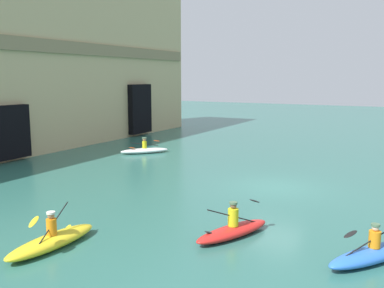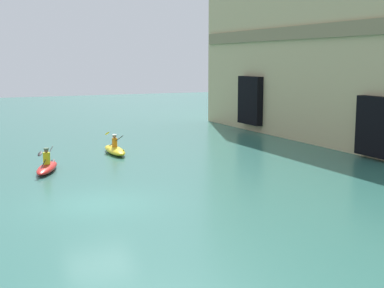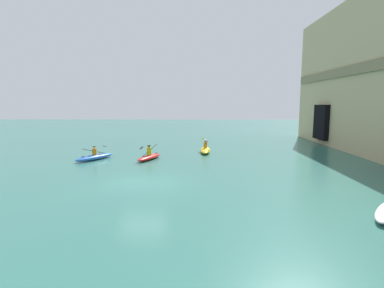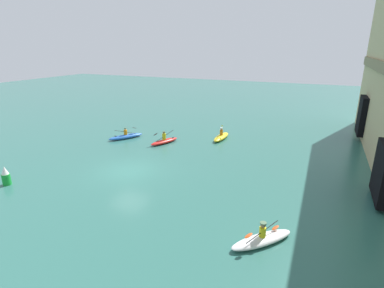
{
  "view_description": "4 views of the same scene",
  "coord_description": "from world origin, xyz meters",
  "px_view_note": "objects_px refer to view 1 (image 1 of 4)",
  "views": [
    {
      "loc": [
        -18.39,
        -5.65,
        4.95
      ],
      "look_at": [
        -3.32,
        2.5,
        2.26
      ],
      "focal_mm": 40.0,
      "sensor_mm": 36.0,
      "label": 1
    },
    {
      "loc": [
        18.71,
        -4.84,
        5.21
      ],
      "look_at": [
        -0.46,
        4.02,
        1.88
      ],
      "focal_mm": 50.0,
      "sensor_mm": 36.0,
      "label": 2
    },
    {
      "loc": [
        15.47,
        2.91,
        4.26
      ],
      "look_at": [
        -3.39,
        2.57,
        1.63
      ],
      "focal_mm": 28.0,
      "sensor_mm": 36.0,
      "label": 3
    },
    {
      "loc": [
        16.04,
        11.92,
        8.35
      ],
      "look_at": [
        -0.73,
        4.58,
        2.36
      ],
      "focal_mm": 28.0,
      "sensor_mm": 36.0,
      "label": 4
    }
  ],
  "objects_px": {
    "kayak_blue": "(374,253)",
    "kayak_white": "(145,150)",
    "kayak_red": "(233,230)",
    "kayak_yellow": "(52,240)"
  },
  "relations": [
    {
      "from": "kayak_white",
      "to": "kayak_blue",
      "type": "bearing_deg",
      "value": 95.5
    },
    {
      "from": "kayak_blue",
      "to": "kayak_yellow",
      "type": "bearing_deg",
      "value": 144.77
    },
    {
      "from": "kayak_blue",
      "to": "kayak_white",
      "type": "bearing_deg",
      "value": 86.28
    },
    {
      "from": "kayak_blue",
      "to": "kayak_white",
      "type": "xyz_separation_m",
      "value": [
        10.81,
        15.0,
        -0.02
      ]
    },
    {
      "from": "kayak_white",
      "to": "kayak_yellow",
      "type": "bearing_deg",
      "value": 66.17
    },
    {
      "from": "kayak_red",
      "to": "kayak_yellow",
      "type": "height_order",
      "value": "kayak_yellow"
    },
    {
      "from": "kayak_red",
      "to": "kayak_white",
      "type": "xyz_separation_m",
      "value": [
        10.98,
        10.94,
        -0.02
      ]
    },
    {
      "from": "kayak_red",
      "to": "kayak_yellow",
      "type": "relative_size",
      "value": 0.95
    },
    {
      "from": "kayak_red",
      "to": "kayak_blue",
      "type": "distance_m",
      "value": 4.07
    },
    {
      "from": "kayak_red",
      "to": "kayak_white",
      "type": "bearing_deg",
      "value": 66.39
    }
  ]
}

